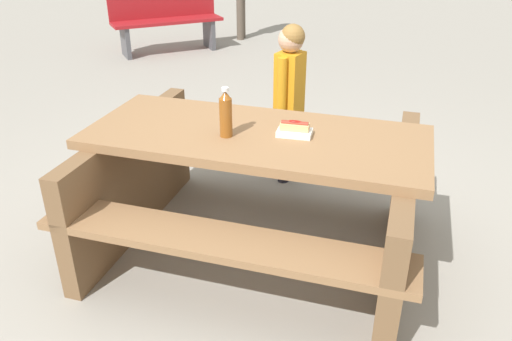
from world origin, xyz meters
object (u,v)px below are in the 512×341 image
object	(u,v)px
soda_bottle	(226,114)
hotdog_tray	(295,130)
park_bench_near	(166,19)
child_in_coat	(290,84)
picnic_table	(256,183)

from	to	relation	value
soda_bottle	hotdog_tray	distance (m)	0.37
hotdog_tray	park_bench_near	bearing A→B (deg)	112.24
hotdog_tray	park_bench_near	size ratio (longest dim) A/B	0.13
hotdog_tray	park_bench_near	world-z (taller)	park_bench_near
hotdog_tray	child_in_coat	distance (m)	0.94
child_in_coat	park_bench_near	bearing A→B (deg)	116.46
soda_bottle	hotdog_tray	world-z (taller)	soda_bottle
soda_bottle	child_in_coat	xyz separation A→B (m)	(0.30, 0.98, -0.14)
child_in_coat	park_bench_near	distance (m)	4.11
soda_bottle	child_in_coat	world-z (taller)	child_in_coat
soda_bottle	picnic_table	bearing A→B (deg)	21.38
picnic_table	park_bench_near	bearing A→B (deg)	110.11
picnic_table	park_bench_near	xyz separation A→B (m)	(-1.68, 4.59, 0.00)
picnic_table	hotdog_tray	xyz separation A→B (m)	(0.20, -0.02, 0.34)
hotdog_tray	child_in_coat	world-z (taller)	child_in_coat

